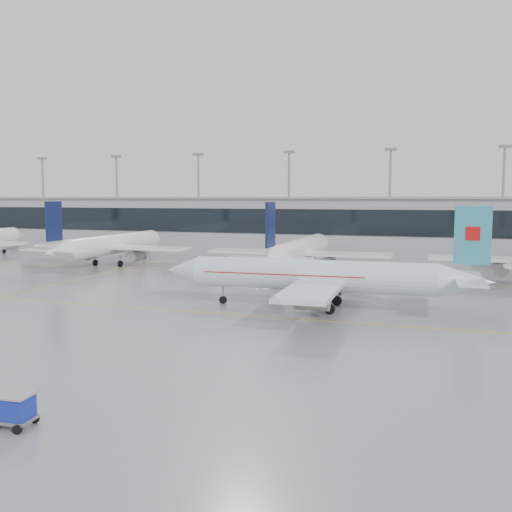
% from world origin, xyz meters
% --- Properties ---
extents(ground, '(320.00, 320.00, 0.00)m').
position_xyz_m(ground, '(0.00, 0.00, 0.00)').
color(ground, gray).
rests_on(ground, ground).
extents(taxi_line_main, '(120.00, 0.25, 0.01)m').
position_xyz_m(taxi_line_main, '(0.00, 0.00, 0.01)').
color(taxi_line_main, gold).
rests_on(taxi_line_main, ground).
extents(taxi_line_north, '(120.00, 0.25, 0.01)m').
position_xyz_m(taxi_line_north, '(0.00, 30.00, 0.01)').
color(taxi_line_north, gold).
rests_on(taxi_line_north, ground).
extents(taxi_line_cross, '(0.25, 60.00, 0.01)m').
position_xyz_m(taxi_line_cross, '(-30.00, 15.00, 0.01)').
color(taxi_line_cross, gold).
rests_on(taxi_line_cross, ground).
extents(terminal, '(180.00, 15.00, 12.00)m').
position_xyz_m(terminal, '(0.00, 62.00, 6.00)').
color(terminal, '#9B9B9F').
rests_on(terminal, ground).
extents(terminal_glass, '(180.00, 0.20, 5.00)m').
position_xyz_m(terminal_glass, '(0.00, 54.45, 7.50)').
color(terminal_glass, black).
rests_on(terminal_glass, ground).
extents(terminal_roof, '(182.00, 16.00, 0.40)m').
position_xyz_m(terminal_roof, '(0.00, 62.00, 12.20)').
color(terminal_roof, gray).
rests_on(terminal_roof, ground).
extents(light_masts, '(156.40, 1.00, 22.60)m').
position_xyz_m(light_masts, '(0.00, 68.00, 13.34)').
color(light_masts, gray).
rests_on(light_masts, ground).
extents(air_canada_jet, '(36.51, 29.21, 11.48)m').
position_xyz_m(air_canada_jet, '(9.82, 5.90, 3.64)').
color(air_canada_jet, silver).
rests_on(air_canada_jet, ground).
extents(parked_jet_b, '(29.64, 36.96, 11.72)m').
position_xyz_m(parked_jet_b, '(-35.00, 33.69, 3.71)').
color(parked_jet_b, white).
rests_on(parked_jet_b, ground).
extents(parked_jet_c, '(29.64, 36.96, 11.72)m').
position_xyz_m(parked_jet_c, '(-0.00, 33.69, 3.71)').
color(parked_jet_c, white).
rests_on(parked_jet_c, ground).
extents(baggage_cart, '(3.15, 1.94, 1.86)m').
position_xyz_m(baggage_cart, '(0.32, -31.51, 1.09)').
color(baggage_cart, gray).
rests_on(baggage_cart, ground).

